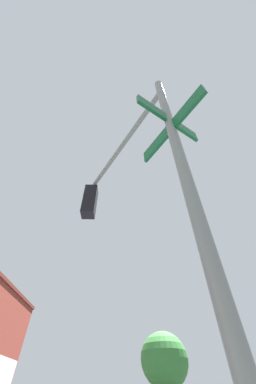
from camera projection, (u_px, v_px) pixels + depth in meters
traffic_signal_near at (121, 190)px, 3.23m from camera, size 2.92×1.94×5.70m
street_tree at (164, 359)px, 12.93m from camera, size 2.95×2.95×4.87m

